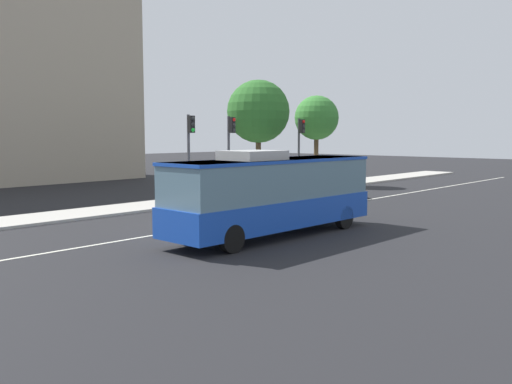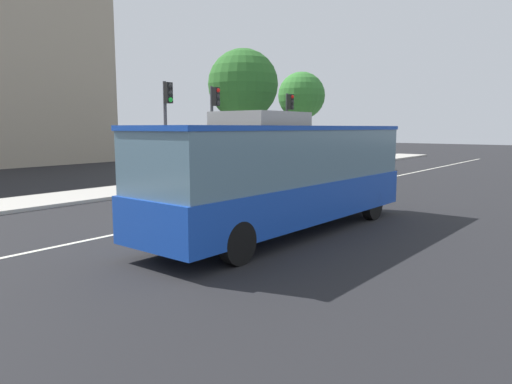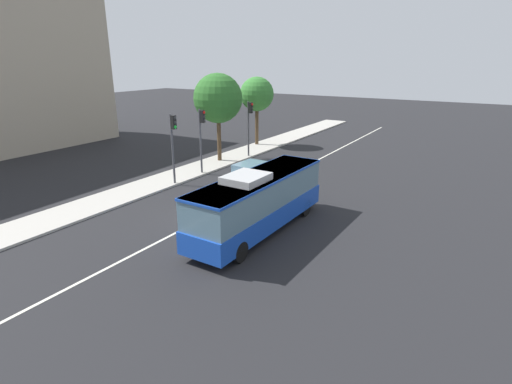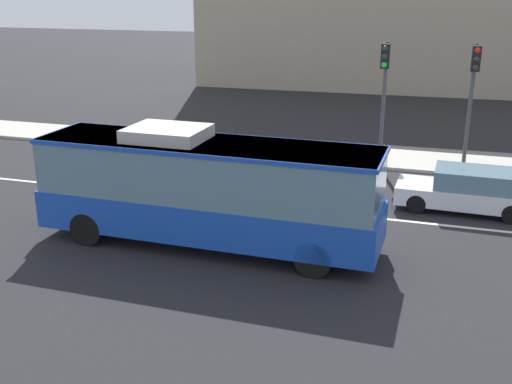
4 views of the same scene
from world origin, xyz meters
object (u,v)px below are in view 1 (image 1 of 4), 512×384
object	(u,v)px
traffic_light_far_corner	(190,144)
traffic_light_near_corner	(300,142)
sedan_white	(286,194)
transit_bus	(273,191)
street_tree_kerbside_centre	(317,118)
street_tree_kerbside_left	(258,112)
traffic_light_mid_block	(231,143)

from	to	relation	value
traffic_light_far_corner	traffic_light_near_corner	bearing A→B (deg)	94.30
sedan_white	traffic_light_near_corner	xyz separation A→B (m)	(6.82, 4.25, 2.84)
transit_bus	street_tree_kerbside_centre	xyz separation A→B (m)	(19.23, 11.92, 3.57)
street_tree_kerbside_left	street_tree_kerbside_centre	xyz separation A→B (m)	(7.89, 0.88, -0.24)
transit_bus	street_tree_kerbside_left	size ratio (longest dim) A/B	1.29
traffic_light_mid_block	sedan_white	bearing A→B (deg)	-4.42
traffic_light_mid_block	street_tree_kerbside_centre	bearing A→B (deg)	95.77
street_tree_kerbside_left	sedan_white	bearing A→B (deg)	-125.22
traffic_light_near_corner	street_tree_kerbside_left	xyz separation A→B (m)	(-2.79, 1.47, 2.06)
traffic_light_near_corner	street_tree_kerbside_left	bearing A→B (deg)	-113.66
sedan_white	street_tree_kerbside_left	size ratio (longest dim) A/B	0.59
transit_bus	traffic_light_far_corner	distance (m)	10.43
sedan_white	traffic_light_mid_block	bearing A→B (deg)	-87.69
transit_bus	traffic_light_mid_block	bearing A→B (deg)	53.94
sedan_white	traffic_light_near_corner	world-z (taller)	traffic_light_near_corner
sedan_white	traffic_light_mid_block	xyz separation A→B (m)	(-0.04, 4.33, 2.84)
traffic_light_far_corner	street_tree_kerbside_centre	world-z (taller)	street_tree_kerbside_centre
sedan_white	street_tree_kerbside_centre	xyz separation A→B (m)	(11.92, 6.59, 4.65)
traffic_light_far_corner	street_tree_kerbside_centre	size ratio (longest dim) A/B	0.72
transit_bus	street_tree_kerbside_centre	world-z (taller)	street_tree_kerbside_centre
traffic_light_far_corner	street_tree_kerbside_left	size ratio (longest dim) A/B	0.67
transit_bus	sedan_white	xyz separation A→B (m)	(7.31, 5.32, -1.09)
traffic_light_mid_block	street_tree_kerbside_centre	size ratio (longest dim) A/B	0.72
traffic_light_near_corner	traffic_light_far_corner	xyz separation A→B (m)	(-10.22, -0.06, 0.00)
street_tree_kerbside_left	transit_bus	bearing A→B (deg)	-135.79
traffic_light_mid_block	traffic_light_far_corner	distance (m)	3.37
transit_bus	traffic_light_mid_block	distance (m)	12.21
street_tree_kerbside_left	street_tree_kerbside_centre	distance (m)	7.94
sedan_white	traffic_light_far_corner	xyz separation A→B (m)	(-3.40, 4.19, 2.84)
traffic_light_far_corner	traffic_light_mid_block	bearing A→B (deg)	96.36
sedan_white	traffic_light_mid_block	size ratio (longest dim) A/B	0.88
street_tree_kerbside_centre	sedan_white	bearing A→B (deg)	-151.05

